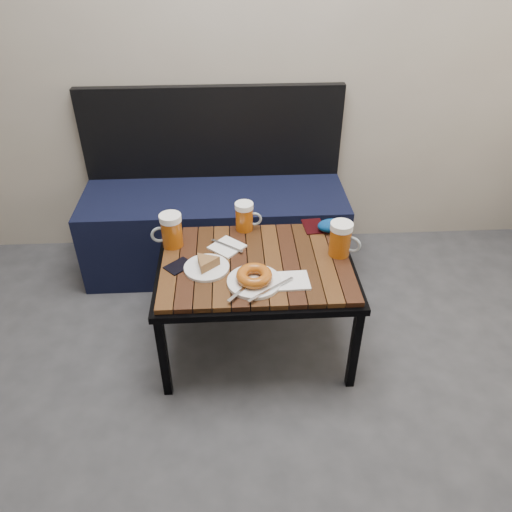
{
  "coord_description": "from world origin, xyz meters",
  "views": [
    {
      "loc": [
        0.13,
        -0.62,
        1.71
      ],
      "look_at": [
        0.22,
        1.09,
        0.5
      ],
      "focal_mm": 35.0,
      "sensor_mm": 36.0,
      "label": 1
    }
  ],
  "objects": [
    {
      "name": "bench",
      "position": [
        0.04,
        1.76,
        0.27
      ],
      "size": [
        1.4,
        0.5,
        0.95
      ],
      "color": "black",
      "rests_on": "ground"
    },
    {
      "name": "beer_mug_left",
      "position": [
        -0.14,
        1.23,
        0.55
      ],
      "size": [
        0.14,
        0.11,
        0.15
      ],
      "rotation": [
        0.0,
        0.0,
        3.33
      ],
      "color": "#A84D0D",
      "rests_on": "cafe_table"
    },
    {
      "name": "passport_navy",
      "position": [
        -0.1,
        1.07,
        0.47
      ],
      "size": [
        0.13,
        0.13,
        0.01
      ],
      "primitive_type": "cube",
      "rotation": [
        0.0,
        0.0,
        -0.82
      ],
      "color": "black",
      "rests_on": "cafe_table"
    },
    {
      "name": "napkin_right",
      "position": [
        0.36,
        0.94,
        0.48
      ],
      "size": [
        0.15,
        0.13,
        0.01
      ],
      "rotation": [
        0.0,
        0.0,
        0.03
      ],
      "color": "white",
      "rests_on": "cafe_table"
    },
    {
      "name": "beer_mug_right",
      "position": [
        0.59,
        1.13,
        0.55
      ],
      "size": [
        0.15,
        0.12,
        0.15
      ],
      "rotation": [
        0.0,
        0.0,
        -0.48
      ],
      "color": "#A84D0D",
      "rests_on": "cafe_table"
    },
    {
      "name": "passport_burgundy",
      "position": [
        0.51,
        1.35,
        0.48
      ],
      "size": [
        0.1,
        0.14,
        0.01
      ],
      "primitive_type": "cube",
      "rotation": [
        0.0,
        0.0,
        0.09
      ],
      "color": "black",
      "rests_on": "cafe_table"
    },
    {
      "name": "knit_pouch",
      "position": [
        0.58,
        1.31,
        0.5
      ],
      "size": [
        0.14,
        0.09,
        0.06
      ],
      "primitive_type": "ellipsoid",
      "rotation": [
        0.0,
        0.0,
        0.07
      ],
      "color": "#040870",
      "rests_on": "cafe_table"
    },
    {
      "name": "beer_mug_centre",
      "position": [
        0.19,
        1.35,
        0.54
      ],
      "size": [
        0.12,
        0.09,
        0.14
      ],
      "rotation": [
        0.0,
        0.0,
        -0.09
      ],
      "color": "#A84D0D",
      "rests_on": "cafe_table"
    },
    {
      "name": "plate_pie",
      "position": [
        0.02,
        1.05,
        0.49
      ],
      "size": [
        0.19,
        0.19,
        0.05
      ],
      "color": "white",
      "rests_on": "cafe_table"
    },
    {
      "name": "napkin_left",
      "position": [
        0.1,
        1.2,
        0.48
      ],
      "size": [
        0.18,
        0.18,
        0.01
      ],
      "rotation": [
        0.0,
        0.0,
        0.82
      ],
      "color": "white",
      "rests_on": "cafe_table"
    },
    {
      "name": "cafe_table",
      "position": [
        0.22,
        1.09,
        0.43
      ],
      "size": [
        0.84,
        0.62,
        0.47
      ],
      "color": "black",
      "rests_on": "ground"
    },
    {
      "name": "plate_bagel",
      "position": [
        0.21,
        0.94,
        0.5
      ],
      "size": [
        0.27,
        0.24,
        0.06
      ],
      "color": "white",
      "rests_on": "cafe_table"
    }
  ]
}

